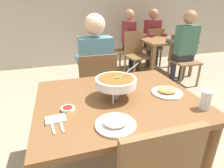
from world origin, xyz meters
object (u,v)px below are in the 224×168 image
chair_diner_main (97,85)px  chair_bg_corner (136,52)px  patron_bg_left (153,35)px  diner_main (96,65)px  patron_bg_right (130,36)px  dining_table_main (117,109)px  curry_bowl (116,82)px  appetizer_plate (167,91)px  dining_table_far (166,46)px  sauce_dish (68,109)px  drink_glass (206,101)px  patron_bg_middle (184,44)px  rice_plate (116,123)px  chair_bg_middle (182,56)px  chair_bg_left (153,45)px  chair_bg_right (129,47)px

chair_diner_main → chair_bg_corner: bearing=51.8°
patron_bg_left → diner_main: bearing=-132.5°
patron_bg_right → dining_table_main: bearing=-113.7°
curry_bowl → appetizer_plate: curry_bowl is taller
curry_bowl → dining_table_far: (1.78, 2.16, -0.26)m
sauce_dish → dining_table_far: bearing=46.2°
drink_glass → patron_bg_middle: bearing=56.4°
appetizer_plate → diner_main: bearing=114.8°
patron_bg_middle → dining_table_far: bearing=91.8°
drink_glass → sauce_dish: bearing=164.5°
sauce_dish → drink_glass: bearing=-15.5°
rice_plate → diner_main: bearing=83.9°
sauce_dish → chair_bg_corner: size_ratio=0.10×
sauce_dish → chair_bg_middle: chair_bg_middle is taller
rice_plate → sauce_dish: 0.36m
chair_bg_corner → patron_bg_right: bearing=83.4°
chair_bg_left → chair_bg_right: 0.60m
drink_glass → dining_table_far: 2.79m
chair_diner_main → chair_bg_right: same height
appetizer_plate → patron_bg_middle: 2.15m
chair_diner_main → appetizer_plate: bearing=-64.4°
dining_table_main → drink_glass: 0.63m
chair_bg_corner → patron_bg_middle: size_ratio=0.69×
curry_bowl → appetizer_plate: (0.41, -0.05, -0.11)m
curry_bowl → patron_bg_middle: 2.41m
curry_bowl → chair_diner_main: bearing=88.9°
appetizer_plate → drink_glass: (0.11, -0.28, 0.04)m
rice_plate → drink_glass: (0.63, 0.01, 0.04)m
chair_bg_left → appetizer_plate: bearing=-116.5°
sauce_dish → drink_glass: 0.92m
chair_bg_corner → patron_bg_right: (0.06, 0.48, 0.24)m
curry_bowl → chair_bg_right: bearing=66.1°
dining_table_main → drink_glass: size_ratio=9.18×
dining_table_far → chair_bg_left: chair_bg_left is taller
diner_main → dining_table_far: size_ratio=1.31×
curry_bowl → rice_plate: (-0.11, -0.33, -0.11)m
dining_table_far → patron_bg_middle: patron_bg_middle is taller
chair_bg_corner → patron_bg_middle: (0.66, -0.61, 0.24)m
chair_diner_main → curry_bowl: size_ratio=2.71×
patron_bg_right → chair_diner_main: bearing=-121.7°
diner_main → rice_plate: (-0.12, -1.14, 0.01)m
chair_bg_left → chair_bg_right: same height
rice_plate → patron_bg_right: (1.30, 3.02, -0.01)m
curry_bowl → patron_bg_right: (1.19, 2.69, -0.12)m
diner_main → chair_bg_left: (1.76, 1.87, -0.24)m
patron_bg_left → patron_bg_right: bearing=-173.1°
patron_bg_left → drink_glass: bearing=-112.4°
appetizer_plate → chair_bg_right: (0.77, 2.71, -0.25)m
chair_bg_left → patron_bg_left: size_ratio=0.69×
chair_diner_main → dining_table_main: bearing=-90.0°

